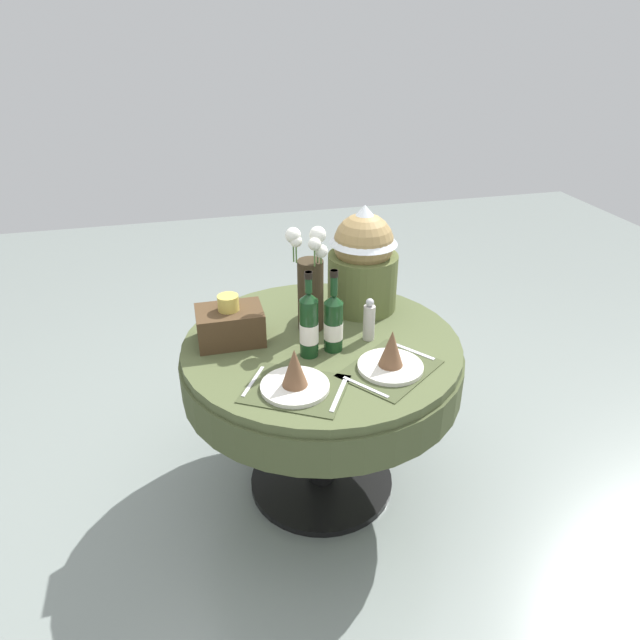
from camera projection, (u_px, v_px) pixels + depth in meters
name	position (u px, v px, depth m)	size (l,w,h in m)	color
ground	(321.00, 482.00, 2.62)	(8.00, 8.00, 0.00)	gray
dining_table	(322.00, 370.00, 2.33)	(1.12, 1.12, 0.75)	#4C5633
place_setting_left	(295.00, 378.00, 1.95)	(0.42, 0.39, 0.16)	#41492B
place_setting_right	(391.00, 358.00, 2.06)	(0.43, 0.41, 0.16)	#41492B
flower_vase	(310.00, 284.00, 2.26)	(0.15, 0.13, 0.44)	#332819
wine_bottle_left	(333.00, 322.00, 2.15)	(0.07, 0.07, 0.33)	#143819
wine_bottle_right	(309.00, 324.00, 2.11)	(0.07, 0.07, 0.34)	#143819
pepper_mill	(369.00, 321.00, 2.24)	(0.05, 0.05, 0.18)	#B7B2AD
gift_tub_back_right	(363.00, 255.00, 2.41)	(0.30, 0.30, 0.46)	#566033
woven_basket_side_left	(230.00, 324.00, 2.23)	(0.26, 0.18, 0.20)	#47331E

